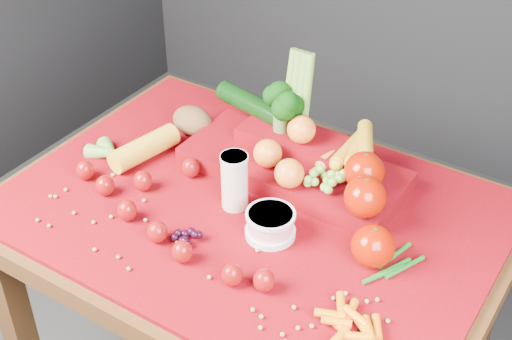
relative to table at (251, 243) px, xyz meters
The scene contains 12 objects.
table is the anchor object (origin of this frame).
red_cloth 0.10m from the table, ahead, with size 1.05×0.75×0.01m, color #780408.
milk_glass 0.18m from the table, 155.75° to the right, with size 0.06×0.06×0.13m.
yogurt_bowl 0.17m from the table, 33.81° to the right, with size 0.11×0.11×0.06m.
strawberry_scatter 0.24m from the table, 137.80° to the right, with size 0.58×0.28×0.05m.
dark_grape_cluster 0.22m from the table, 106.45° to the right, with size 0.06×0.05×0.03m, color black, non-canonical shape.
soybean_scatter 0.23m from the table, 90.00° to the right, with size 0.84×0.24×0.01m, color #A48747, non-canonical shape.
corn_ear 0.38m from the table, behind, with size 0.21×0.25×0.06m.
potato 0.36m from the table, 149.29° to the left, with size 0.11×0.08×0.07m, color brown.
baby_carrot_pile 0.43m from the table, 32.18° to the right, with size 0.17×0.17×0.03m, color orange, non-canonical shape.
green_bean_pile 0.36m from the table, ahead, with size 0.14×0.12×0.01m, color #166216, non-canonical shape.
produce_mound 0.23m from the table, 70.40° to the left, with size 0.61×0.36×0.27m.
Camera 1 is at (0.67, -1.03, 1.75)m, focal length 50.00 mm.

